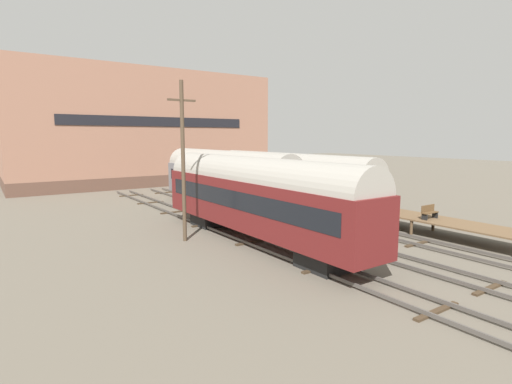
% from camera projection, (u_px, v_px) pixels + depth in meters
% --- Properties ---
extents(ground_plane, '(200.00, 200.00, 0.00)m').
position_uv_depth(ground_plane, '(336.00, 243.00, 24.37)').
color(ground_plane, '#60594C').
extents(track_left, '(2.60, 60.00, 0.26)m').
position_uv_depth(track_left, '(284.00, 252.00, 22.08)').
color(track_left, '#4C4742').
rests_on(track_left, ground).
extents(track_middle, '(2.60, 60.00, 0.26)m').
position_uv_depth(track_middle, '(336.00, 241.00, 24.35)').
color(track_middle, '#4C4742').
rests_on(track_middle, ground).
extents(track_right, '(2.60, 60.00, 0.26)m').
position_uv_depth(track_right, '(379.00, 232.00, 26.62)').
color(track_right, '#4C4742').
rests_on(track_right, ground).
extents(train_car_maroon, '(2.90, 18.33, 5.28)m').
position_uv_depth(train_car_maroon, '(254.00, 194.00, 24.08)').
color(train_car_maroon, black).
rests_on(train_car_maroon, ground).
extents(train_car_grey, '(3.14, 18.06, 5.31)m').
position_uv_depth(train_car_grey, '(226.00, 177.00, 34.75)').
color(train_car_grey, black).
rests_on(train_car_grey, ground).
extents(train_car_brown, '(3.11, 18.65, 5.11)m').
position_uv_depth(train_car_brown, '(288.00, 179.00, 34.02)').
color(train_car_brown, black).
rests_on(train_car_brown, ground).
extents(station_platform, '(2.82, 13.22, 1.11)m').
position_uv_depth(station_platform, '(423.00, 218.00, 26.86)').
color(station_platform, brown).
rests_on(station_platform, ground).
extents(bench, '(1.40, 0.40, 0.91)m').
position_uv_depth(bench, '(429.00, 211.00, 26.16)').
color(bench, brown).
rests_on(bench, station_platform).
extents(person_worker, '(0.32, 0.32, 1.78)m').
position_uv_depth(person_worker, '(334.00, 238.00, 21.39)').
color(person_worker, '#282833').
rests_on(person_worker, ground).
extents(utility_pole, '(1.80, 0.24, 9.81)m').
position_uv_depth(utility_pole, '(183.00, 160.00, 24.29)').
color(utility_pole, '#473828').
rests_on(utility_pole, ground).
extents(warehouse_building, '(34.47, 13.05, 15.25)m').
position_uv_depth(warehouse_building, '(142.00, 129.00, 56.17)').
color(warehouse_building, brown).
rests_on(warehouse_building, ground).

